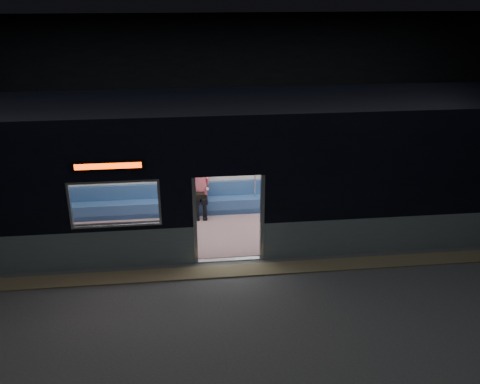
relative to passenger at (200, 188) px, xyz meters
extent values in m
cube|color=#47494C|center=(0.54, -3.55, -0.79)|extent=(24.00, 14.00, 0.01)
cube|color=black|center=(0.54, -3.55, 4.19)|extent=(24.00, 14.00, 0.04)
cube|color=black|center=(0.54, 3.43, 1.71)|extent=(24.00, 0.04, 5.00)
cube|color=#8C7F59|center=(0.54, -3.00, -0.77)|extent=(22.80, 0.50, 0.03)
cube|color=gray|center=(-4.31, -2.49, -0.34)|extent=(8.30, 0.12, 0.90)
cube|color=gray|center=(5.39, -2.49, -0.34)|extent=(8.30, 0.12, 0.90)
cube|color=black|center=(5.39, -2.49, 1.26)|extent=(8.30, 0.12, 2.30)
cube|color=black|center=(0.54, -2.49, 1.84)|extent=(1.40, 0.12, 1.15)
cube|color=#B7BABC|center=(-0.20, -2.49, 0.24)|extent=(0.08, 0.14, 2.05)
cube|color=#B7BABC|center=(1.28, -2.49, 0.24)|extent=(0.08, 0.14, 2.05)
cube|color=black|center=(-1.91, -2.57, 1.60)|extent=(1.50, 0.04, 0.18)
cube|color=#F23101|center=(-1.91, -2.58, 1.60)|extent=(1.34, 0.03, 0.12)
cube|color=silver|center=(0.54, 0.39, 0.81)|extent=(18.00, 0.12, 3.20)
cube|color=black|center=(0.54, -1.05, 2.49)|extent=(18.00, 3.00, 0.15)
cube|color=#835F63|center=(0.54, -1.05, -0.77)|extent=(17.76, 2.76, 0.04)
cube|color=silver|center=(0.54, -1.05, 1.56)|extent=(17.76, 2.76, 0.10)
cube|color=#2B517C|center=(0.54, 0.07, -0.54)|extent=(11.00, 0.48, 0.41)
cube|color=#2B517C|center=(0.54, 0.26, -0.14)|extent=(11.00, 0.10, 0.40)
cube|color=#815E65|center=(-2.76, -2.14, -0.54)|extent=(4.40, 0.48, 0.41)
cube|color=#815E65|center=(3.84, -2.14, -0.54)|extent=(4.40, 0.48, 0.41)
cylinder|color=silver|center=(-0.41, -2.18, 0.38)|extent=(0.04, 0.04, 2.26)
cylinder|color=silver|center=(-0.41, 0.08, 0.38)|extent=(0.04, 0.04, 2.26)
cylinder|color=silver|center=(1.49, -2.18, 0.38)|extent=(0.04, 0.04, 2.26)
cylinder|color=silver|center=(1.49, 0.08, 0.38)|extent=(0.04, 0.04, 2.26)
cylinder|color=silver|center=(0.54, 0.03, 1.16)|extent=(11.00, 0.03, 0.03)
cube|color=black|center=(-0.10, -0.15, -0.26)|extent=(0.16, 0.45, 0.15)
cube|color=black|center=(0.10, -0.15, -0.26)|extent=(0.16, 0.45, 0.15)
cylinder|color=black|center=(-0.10, -0.35, -0.53)|extent=(0.11, 0.11, 0.43)
cylinder|color=black|center=(0.10, -0.35, -0.53)|extent=(0.11, 0.11, 0.43)
cube|color=#C15362|center=(0.00, 0.04, -0.24)|extent=(0.38, 0.21, 0.19)
cylinder|color=#C15362|center=(0.00, 0.07, 0.10)|extent=(0.42, 0.42, 0.50)
sphere|color=tan|center=(0.00, 0.05, 0.45)|extent=(0.20, 0.20, 0.20)
sphere|color=black|center=(0.00, 0.09, 0.49)|extent=(0.21, 0.21, 0.21)
cube|color=black|center=(-0.01, -0.22, -0.12)|extent=(0.31, 0.29, 0.12)
cube|color=white|center=(1.49, 0.31, 0.72)|extent=(1.10, 0.03, 0.71)
camera|label=1|loc=(-0.36, -12.50, 5.03)|focal=38.00mm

